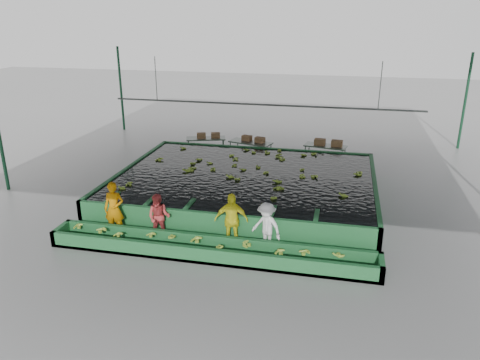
% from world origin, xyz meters
% --- Properties ---
extents(ground, '(80.00, 80.00, 0.00)m').
position_xyz_m(ground, '(0.00, 0.00, 0.00)').
color(ground, gray).
rests_on(ground, ground).
extents(shed_roof, '(20.00, 22.00, 0.04)m').
position_xyz_m(shed_roof, '(0.00, 0.00, 5.00)').
color(shed_roof, gray).
rests_on(shed_roof, shed_posts).
extents(shed_posts, '(20.00, 22.00, 5.00)m').
position_xyz_m(shed_posts, '(0.00, 0.00, 2.50)').
color(shed_posts, '#133F25').
rests_on(shed_posts, ground).
extents(flotation_tank, '(10.00, 8.00, 0.90)m').
position_xyz_m(flotation_tank, '(0.00, 1.50, 0.45)').
color(flotation_tank, '#1E5E2E').
rests_on(flotation_tank, ground).
extents(tank_water, '(9.70, 7.70, 0.00)m').
position_xyz_m(tank_water, '(0.00, 1.50, 0.85)').
color(tank_water, black).
rests_on(tank_water, flotation_tank).
extents(sorting_trough, '(10.00, 1.00, 0.50)m').
position_xyz_m(sorting_trough, '(0.00, -3.60, 0.25)').
color(sorting_trough, '#1E5E2E').
rests_on(sorting_trough, ground).
extents(cableway_rail, '(0.08, 0.08, 14.00)m').
position_xyz_m(cableway_rail, '(0.00, 5.00, 3.00)').
color(cableway_rail, '#59605B').
rests_on(cableway_rail, shed_roof).
extents(rail_hanger_left, '(0.04, 0.04, 2.00)m').
position_xyz_m(rail_hanger_left, '(-5.00, 5.00, 4.00)').
color(rail_hanger_left, '#59605B').
rests_on(rail_hanger_left, shed_roof).
extents(rail_hanger_right, '(0.04, 0.04, 2.00)m').
position_xyz_m(rail_hanger_right, '(5.00, 5.00, 4.00)').
color(rail_hanger_right, '#59605B').
rests_on(rail_hanger_right, shed_roof).
extents(worker_a, '(0.70, 0.51, 1.79)m').
position_xyz_m(worker_a, '(-3.44, -2.80, 0.90)').
color(worker_a, '#C17505').
rests_on(worker_a, ground).
extents(worker_b, '(0.78, 0.63, 1.52)m').
position_xyz_m(worker_b, '(-1.91, -2.80, 0.76)').
color(worker_b, '#BD393A').
rests_on(worker_b, ground).
extents(worker_c, '(1.10, 0.63, 1.77)m').
position_xyz_m(worker_c, '(0.47, -2.80, 0.88)').
color(worker_c, yellow).
rests_on(worker_c, ground).
extents(worker_d, '(1.15, 0.94, 1.55)m').
position_xyz_m(worker_d, '(1.57, -2.80, 0.78)').
color(worker_d, white).
rests_on(worker_d, ground).
extents(packing_table_left, '(2.11, 1.35, 0.89)m').
position_xyz_m(packing_table_left, '(-3.15, 6.56, 0.45)').
color(packing_table_left, '#59605B').
rests_on(packing_table_left, ground).
extents(packing_table_mid, '(2.22, 1.38, 0.94)m').
position_xyz_m(packing_table_mid, '(-0.74, 6.14, 0.47)').
color(packing_table_mid, '#59605B').
rests_on(packing_table_mid, ground).
extents(packing_table_right, '(2.08, 1.15, 0.90)m').
position_xyz_m(packing_table_right, '(2.85, 6.45, 0.45)').
color(packing_table_right, '#59605B').
rests_on(packing_table_right, ground).
extents(box_stack_left, '(1.21, 0.66, 0.25)m').
position_xyz_m(box_stack_left, '(-3.01, 6.60, 0.89)').
color(box_stack_left, brown).
rests_on(box_stack_left, packing_table_left).
extents(box_stack_mid, '(1.21, 0.64, 0.25)m').
position_xyz_m(box_stack_mid, '(-0.62, 6.21, 0.94)').
color(box_stack_mid, brown).
rests_on(box_stack_mid, packing_table_mid).
extents(box_stack_right, '(1.36, 0.52, 0.28)m').
position_xyz_m(box_stack_right, '(2.98, 6.45, 0.90)').
color(box_stack_right, brown).
rests_on(box_stack_right, packing_table_right).
extents(floating_bananas, '(8.82, 6.01, 0.12)m').
position_xyz_m(floating_bananas, '(0.00, 2.30, 0.85)').
color(floating_bananas, '#86A931').
rests_on(floating_bananas, tank_water).
extents(trough_bananas, '(9.37, 0.62, 0.12)m').
position_xyz_m(trough_bananas, '(0.00, -3.60, 0.40)').
color(trough_bananas, '#86A931').
rests_on(trough_bananas, sorting_trough).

